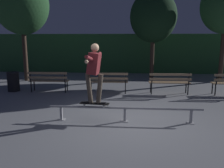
{
  "coord_description": "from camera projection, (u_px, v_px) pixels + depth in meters",
  "views": [
    {
      "loc": [
        0.13,
        -5.92,
        2.18
      ],
      "look_at": [
        -0.4,
        0.84,
        0.85
      ],
      "focal_mm": 37.82,
      "sensor_mm": 36.0,
      "label": 1
    }
  ],
  "objects": [
    {
      "name": "skateboarder",
      "position": [
        94.0,
        68.0,
        6.05
      ],
      "size": [
        0.63,
        1.4,
        1.56
      ],
      "color": "black",
      "rests_on": "skateboard"
    },
    {
      "name": "hedge_backdrop",
      "position": [
        129.0,
        53.0,
        15.19
      ],
      "size": [
        24.0,
        1.2,
        2.43
      ],
      "primitive_type": "cube",
      "color": "#2D5B33",
      "rests_on": "ground"
    },
    {
      "name": "tree_behind_benches",
      "position": [
        153.0,
        17.0,
        12.27
      ],
      "size": [
        2.43,
        2.43,
        4.61
      ],
      "color": "#3D2D23",
      "rests_on": "ground"
    },
    {
      "name": "park_bench_leftmost",
      "position": [
        48.0,
        79.0,
        9.57
      ],
      "size": [
        1.61,
        0.45,
        0.88
      ],
      "color": "black",
      "rests_on": "ground"
    },
    {
      "name": "trash_can",
      "position": [
        13.0,
        81.0,
        9.77
      ],
      "size": [
        0.52,
        0.52,
        0.8
      ],
      "color": "black",
      "rests_on": "ground"
    },
    {
      "name": "grind_rail",
      "position": [
        125.0,
        110.0,
        6.2
      ],
      "size": [
        4.03,
        0.18,
        0.4
      ],
      "color": "#9E9EA3",
      "rests_on": "ground"
    },
    {
      "name": "park_bench_left_center",
      "position": [
        108.0,
        80.0,
        9.38
      ],
      "size": [
        1.61,
        0.45,
        0.88
      ],
      "color": "black",
      "rests_on": "ground"
    },
    {
      "name": "park_bench_right_center",
      "position": [
        170.0,
        81.0,
        9.19
      ],
      "size": [
        1.61,
        0.45,
        0.88
      ],
      "color": "black",
      "rests_on": "ground"
    },
    {
      "name": "ground_plane",
      "position": [
        125.0,
        122.0,
        6.22
      ],
      "size": [
        90.0,
        90.0,
        0.0
      ],
      "primitive_type": "plane",
      "color": "slate"
    },
    {
      "name": "tree_far_left",
      "position": [
        22.0,
        5.0,
        11.55
      ],
      "size": [
        2.65,
        2.65,
        5.25
      ],
      "color": "#3D2D23",
      "rests_on": "ground"
    },
    {
      "name": "skateboard",
      "position": [
        95.0,
        104.0,
        6.23
      ],
      "size": [
        0.8,
        0.28,
        0.09
      ],
      "color": "black",
      "rests_on": "grind_rail"
    }
  ]
}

